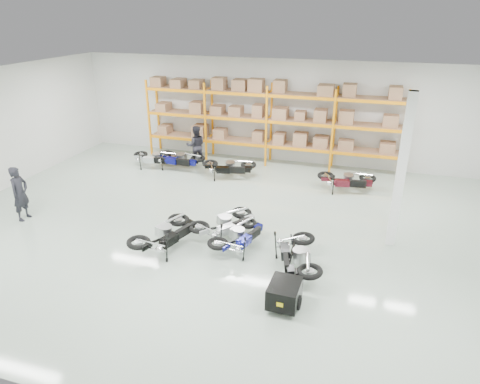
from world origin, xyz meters
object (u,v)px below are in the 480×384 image
(person_left, at_px, (20,194))
(moto_back_c, at_px, (229,164))
(moto_back_a, at_px, (179,156))
(moto_blue_centre, at_px, (239,232))
(moto_black_far_left, at_px, (166,230))
(moto_back_b, at_px, (155,155))
(moto_silver_left, at_px, (225,219))
(trailer, at_px, (284,293))
(moto_touring_right, at_px, (297,250))
(person_back, at_px, (196,146))
(moto_back_d, at_px, (347,177))

(person_left, bearing_deg, moto_back_c, -46.23)
(moto_back_a, bearing_deg, moto_blue_centre, -135.82)
(moto_black_far_left, relative_size, moto_back_b, 1.09)
(moto_silver_left, relative_size, moto_back_c, 1.00)
(moto_blue_centre, relative_size, moto_back_a, 0.92)
(moto_silver_left, xyz_separation_m, trailer, (2.39, -2.75, -0.22))
(moto_touring_right, height_order, moto_back_a, moto_touring_right)
(moto_back_a, xyz_separation_m, person_left, (-2.87, -5.95, 0.32))
(moto_black_far_left, height_order, moto_back_b, moto_black_far_left)
(moto_black_far_left, bearing_deg, moto_silver_left, -124.03)
(moto_touring_right, relative_size, moto_back_c, 1.02)
(moto_back_b, xyz_separation_m, person_back, (1.61, 0.81, 0.33))
(moto_silver_left, bearing_deg, moto_back_d, -88.74)
(moto_blue_centre, distance_m, moto_silver_left, 0.83)
(moto_black_far_left, relative_size, trailer, 1.33)
(moto_back_a, height_order, moto_back_b, moto_back_a)
(moto_touring_right, bearing_deg, moto_back_a, 120.15)
(moto_back_b, bearing_deg, moto_silver_left, -142.46)
(moto_touring_right, xyz_separation_m, moto_back_a, (-6.29, 6.28, -0.00))
(moto_back_b, distance_m, person_back, 1.83)
(moto_black_far_left, bearing_deg, moto_touring_right, -163.10)
(person_left, bearing_deg, person_back, -30.09)
(moto_touring_right, relative_size, moto_back_a, 1.01)
(moto_touring_right, relative_size, moto_back_d, 1.03)
(trailer, relative_size, moto_back_c, 0.78)
(moto_back_b, height_order, moto_back_c, moto_back_c)
(moto_silver_left, relative_size, moto_back_a, 0.99)
(moto_back_a, bearing_deg, moto_touring_right, -129.26)
(moto_touring_right, height_order, person_back, person_back)
(moto_silver_left, relative_size, person_left, 1.05)
(moto_silver_left, xyz_separation_m, person_back, (-3.36, 5.82, 0.30))
(moto_blue_centre, distance_m, trailer, 2.84)
(moto_touring_right, height_order, person_left, person_left)
(moto_silver_left, height_order, moto_back_b, moto_silver_left)
(moto_black_far_left, distance_m, person_left, 5.37)
(moto_back_c, bearing_deg, person_left, 124.21)
(moto_black_far_left, distance_m, moto_back_c, 5.93)
(trailer, relative_size, person_back, 0.84)
(moto_blue_centre, relative_size, person_back, 1.01)
(moto_back_a, bearing_deg, moto_black_far_left, -152.77)
(trailer, relative_size, moto_back_b, 0.82)
(moto_black_far_left, xyz_separation_m, person_left, (-5.35, 0.33, 0.31))
(moto_blue_centre, relative_size, trailer, 1.20)
(moto_blue_centre, xyz_separation_m, moto_silver_left, (-0.61, 0.55, 0.04))
(moto_touring_right, xyz_separation_m, moto_back_c, (-3.89, 5.93, -0.01))
(moto_back_a, distance_m, moto_back_c, 2.43)
(person_left, bearing_deg, moto_back_a, -28.72)
(moto_blue_centre, relative_size, moto_silver_left, 0.93)
(moto_back_a, bearing_deg, moto_back_d, -87.30)
(moto_blue_centre, relative_size, person_left, 0.98)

